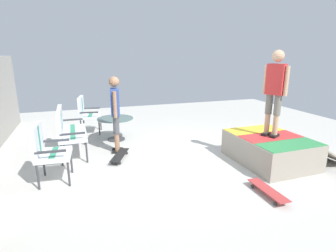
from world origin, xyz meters
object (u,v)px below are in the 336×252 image
Objects in this scene: person_skater at (275,88)px; patio_chair_near_house at (86,111)px; skateboard_spare at (268,190)px; skate_ramp at (271,149)px; patio_bench at (67,128)px; person_watching at (115,109)px; skateboard_by_bench at (120,155)px; patio_chair_by_wall at (46,148)px; patio_table at (116,124)px.

patio_chair_near_house is at bearing 45.95° from person_skater.
person_skater is (-3.30, -3.41, 0.90)m from patio_chair_near_house.
skateboard_spare is at bearing -150.41° from patio_chair_near_house.
skate_ramp is 1.60× the size of patio_bench.
skateboard_spare is at bearing -144.17° from person_watching.
patio_bench is at bearing 59.42° from skateboard_by_bench.
patio_bench is at bearing 66.36° from skate_ramp.
skateboard_by_bench is at bearing 41.29° from skateboard_spare.
person_skater reaches higher than skateboard_by_bench.
person_skater is 2.03m from skateboard_spare.
person_skater is (-1.69, -3.86, 0.90)m from patio_bench.
person_watching reaches higher than skateboard_spare.
skate_ramp is 1.21× the size of person_skater.
patio_chair_by_wall is 2.44m from patio_table.
person_watching is (-1.74, -0.58, 0.36)m from patio_chair_near_house.
skateboard_by_bench is (1.11, 2.89, -0.19)m from skate_ramp.
patio_chair_near_house is 5.13m from skateboard_spare.
patio_table is at bearing -142.13° from patio_chair_near_house.
patio_table is at bearing -56.56° from patio_bench.
patio_table is at bearing 48.59° from skate_ramp.
patio_bench is 1.10m from person_watching.
skateboard_by_bench is (1.10, 2.85, -1.43)m from person_skater.
patio_chair_by_wall is at bearing 166.52° from patio_bench.
patio_bench is at bearing -13.48° from patio_chair_by_wall.
patio_chair_by_wall is (0.48, 4.20, 0.34)m from skate_ramp.
skateboard_by_bench is at bearing -120.58° from patio_bench.
patio_chair_by_wall reaches higher than skateboard_by_bench.
person_watching is at bearing 61.35° from skate_ramp.
patio_chair_near_house is at bearing 14.26° from skateboard_by_bench.
patio_chair_near_house is at bearing -15.69° from patio_bench.
skateboard_by_bench is at bearing 68.98° from person_skater.
patio_chair_near_house is 1.12m from patio_table.
person_watching is at bearing 61.25° from person_skater.
person_skater reaches higher than patio_chair_near_house.
skateboard_by_bench is at bearing 178.02° from person_watching.
patio_chair_by_wall reaches higher than skate_ramp.
patio_chair_by_wall is 1.13× the size of patio_table.
patio_chair_near_house is at bearing 37.87° from patio_table.
skate_ramp is at bearing -118.65° from person_watching.
patio_bench is 1.29m from skateboard_by_bench.
patio_chair_by_wall is 4.28m from person_skater.
skateboard_by_bench is at bearing 69.00° from skate_ramp.
person_watching is at bearing -97.63° from patio_bench.
skateboard_spare is at bearing -116.04° from patio_chair_by_wall.
patio_bench is 4.14m from skateboard_spare.
patio_table is at bearing 27.35° from skateboard_spare.
skateboard_by_bench is 1.01× the size of skateboard_spare.
patio_chair_near_house is (3.31, 3.45, 0.34)m from skate_ramp.
patio_chair_near_house is 1.27× the size of skateboard_spare.
patio_chair_by_wall is at bearing 144.29° from patio_table.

